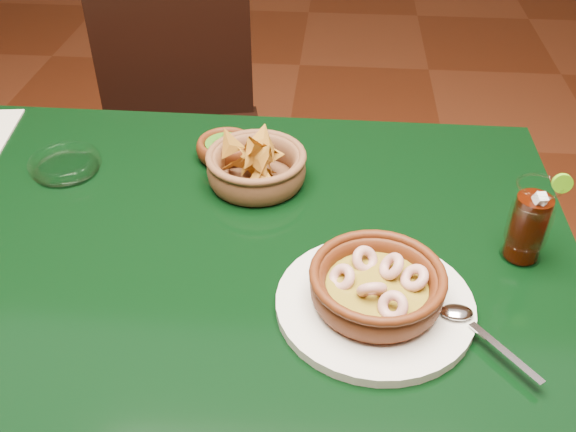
# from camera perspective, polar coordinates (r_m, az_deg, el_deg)

# --- Properties ---
(dining_table) EXTENTS (1.20, 0.80, 0.75)m
(dining_table) POSITION_cam_1_polar(r_m,az_deg,el_deg) (1.12, -7.10, -5.47)
(dining_table) COLOR black
(dining_table) RESTS_ON ground
(dining_chair) EXTENTS (0.54, 0.54, 0.98)m
(dining_chair) POSITION_cam_1_polar(r_m,az_deg,el_deg) (1.79, -9.64, 7.84)
(dining_chair) COLOR black
(dining_chair) RESTS_ON ground
(shrimp_plate) EXTENTS (0.35, 0.28, 0.08)m
(shrimp_plate) POSITION_cam_1_polar(r_m,az_deg,el_deg) (0.91, 7.89, -6.62)
(shrimp_plate) COLOR silver
(shrimp_plate) RESTS_ON dining_table
(chip_basket) EXTENTS (0.21, 0.21, 0.12)m
(chip_basket) POSITION_cam_1_polar(r_m,az_deg,el_deg) (1.15, -2.82, 4.40)
(chip_basket) COLOR brown
(chip_basket) RESTS_ON dining_table
(guacamole_ramekin) EXTENTS (0.13, 0.13, 0.04)m
(guacamole_ramekin) POSITION_cam_1_polar(r_m,az_deg,el_deg) (1.23, -5.54, 6.06)
(guacamole_ramekin) COLOR #431B0A
(guacamole_ramekin) RESTS_ON dining_table
(cola_drink) EXTENTS (0.13, 0.13, 0.15)m
(cola_drink) POSITION_cam_1_polar(r_m,az_deg,el_deg) (1.03, 20.65, -0.55)
(cola_drink) COLOR white
(cola_drink) RESTS_ON dining_table
(glass_ashtray) EXTENTS (0.14, 0.14, 0.03)m
(glass_ashtray) POSITION_cam_1_polar(r_m,az_deg,el_deg) (1.26, -19.20, 4.39)
(glass_ashtray) COLOR white
(glass_ashtray) RESTS_ON dining_table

